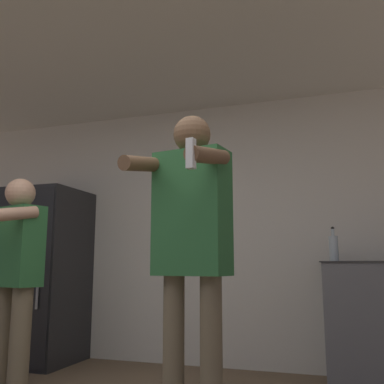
{
  "coord_description": "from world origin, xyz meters",
  "views": [
    {
      "loc": [
        1.25,
        -1.34,
        0.94
      ],
      "look_at": [
        0.54,
        0.83,
        1.33
      ],
      "focal_mm": 40.0,
      "sensor_mm": 36.0,
      "label": 1
    }
  ],
  "objects_px": {
    "refrigerator": "(44,274)",
    "person_woman_foreground": "(191,239)",
    "bottle_tall_gin": "(334,248)",
    "person_man_side": "(14,269)"
  },
  "relations": [
    {
      "from": "bottle_tall_gin",
      "to": "person_woman_foreground",
      "type": "xyz_separation_m",
      "value": [
        -0.72,
        -1.61,
        -0.01
      ]
    },
    {
      "from": "bottle_tall_gin",
      "to": "person_man_side",
      "type": "height_order",
      "value": "person_man_side"
    },
    {
      "from": "bottle_tall_gin",
      "to": "person_woman_foreground",
      "type": "distance_m",
      "value": 1.76
    },
    {
      "from": "bottle_tall_gin",
      "to": "person_man_side",
      "type": "distance_m",
      "value": 2.53
    },
    {
      "from": "person_man_side",
      "to": "refrigerator",
      "type": "bearing_deg",
      "value": 116.42
    },
    {
      "from": "person_woman_foreground",
      "to": "person_man_side",
      "type": "relative_size",
      "value": 1.1
    },
    {
      "from": "refrigerator",
      "to": "person_woman_foreground",
      "type": "height_order",
      "value": "person_woman_foreground"
    },
    {
      "from": "person_man_side",
      "to": "bottle_tall_gin",
      "type": "bearing_deg",
      "value": 26.44
    },
    {
      "from": "refrigerator",
      "to": "person_woman_foreground",
      "type": "distance_m",
      "value": 2.59
    },
    {
      "from": "bottle_tall_gin",
      "to": "person_woman_foreground",
      "type": "bearing_deg",
      "value": -114.09
    }
  ]
}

